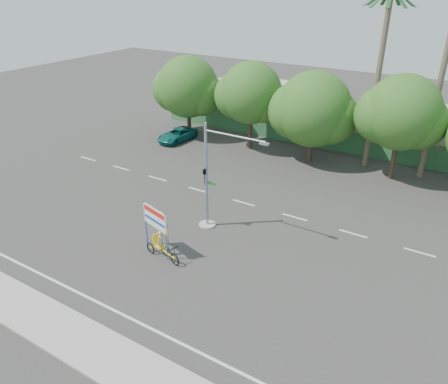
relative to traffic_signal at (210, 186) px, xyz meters
The scene contains 13 objects.
ground 5.40m from the traffic_signal, 61.13° to the right, with size 120.00×120.00×0.00m, color #33302D.
sidewalk_near 12.04m from the traffic_signal, 79.17° to the right, with size 50.00×2.40×0.12m, color gray.
fence 17.76m from the traffic_signal, 82.85° to the left, with size 38.00×0.08×2.00m, color #336B3D.
building_left 23.38m from the traffic_signal, 109.52° to the left, with size 12.00×8.00×4.00m, color #B4A68F.
building_right 24.29m from the traffic_signal, 65.15° to the left, with size 14.00×8.00×3.60m, color #B4A68F.
tree_far_left 18.45m from the traffic_signal, 130.22° to the left, with size 7.14×6.00×7.96m.
tree_left 14.99m from the traffic_signal, 109.08° to the left, with size 6.66×5.60×8.07m.
tree_center 14.15m from the traffic_signal, 85.33° to the left, with size 7.62×6.40×7.85m.
tree_right 16.38m from the traffic_signal, 59.83° to the left, with size 6.90×5.80×8.36m.
palm_short 17.56m from the traffic_signal, 69.84° to the left, with size 3.73×3.79×14.45m.
traffic_signal is the anchor object (origin of this frame).
trike_billboard 4.59m from the traffic_signal, 101.04° to the right, with size 3.08×1.21×3.11m.
pickup_truck 17.06m from the traffic_signal, 134.54° to the left, with size 2.04×4.42×1.23m, color #0D6058.
Camera 1 is at (11.42, -16.47, 14.82)m, focal length 35.00 mm.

